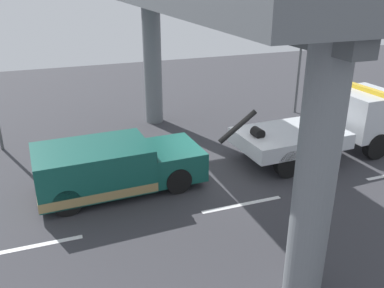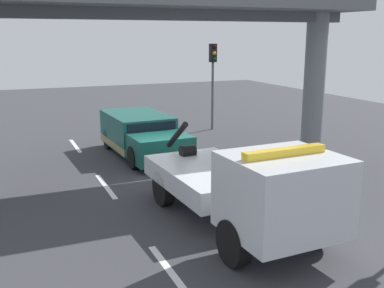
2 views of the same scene
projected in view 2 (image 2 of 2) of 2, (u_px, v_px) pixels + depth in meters
name	position (u px, v px, depth m)	size (l,w,h in m)	color
ground_plane	(172.00, 179.00, 15.57)	(60.00, 40.00, 0.10)	#38383D
lane_stripe_west	(75.00, 146.00, 20.07)	(2.60, 0.16, 0.01)	silver
lane_stripe_mid	(106.00, 186.00, 14.69)	(2.60, 0.16, 0.01)	silver
lane_stripe_east	(171.00, 273.00, 9.32)	(2.60, 0.16, 0.01)	silver
tow_truck_white	(247.00, 187.00, 10.88)	(7.30, 2.63, 2.46)	silver
towed_van_green	(142.00, 135.00, 18.48)	(5.28, 2.40, 1.58)	#145147
overpass_structure	(166.00, 11.00, 14.70)	(3.60, 14.00, 6.34)	slate
traffic_light_near	(213.00, 68.00, 22.92)	(0.39, 0.32, 4.31)	#515456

